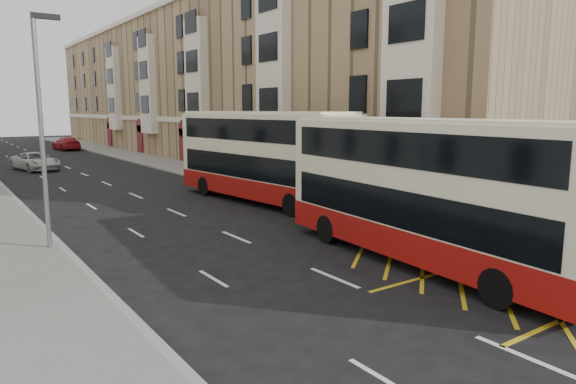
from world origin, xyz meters
TOP-DOWN VIEW (x-y plane):
  - ground at (0.00, 0.00)m, footprint 200.00×200.00m
  - pavement_right at (8.00, 30.00)m, footprint 4.00×120.00m
  - kerb_right at (6.00, 30.00)m, footprint 0.25×120.00m
  - kerb_left at (-6.00, 30.00)m, footprint 0.25×120.00m
  - road_markings at (0.00, 45.00)m, footprint 10.00×110.00m
  - terrace_right at (14.88, 45.38)m, footprint 10.75×79.00m
  - guard_railing at (6.25, 5.75)m, footprint 0.06×6.56m
  - street_lamp_near at (-6.35, 12.00)m, footprint 0.93×0.18m
  - double_decker_front at (3.35, 3.48)m, footprint 3.58×11.93m
  - double_decker_rear at (5.00, 16.03)m, footprint 3.96×12.43m
  - pedestrian_mid at (8.24, 2.94)m, footprint 0.97×0.89m
  - pedestrian_far at (6.72, 5.51)m, footprint 1.08×0.87m
  - white_van at (-2.58, 39.27)m, footprint 3.55×5.70m
  - car_red at (4.21, 60.42)m, footprint 2.64×5.64m

SIDE VIEW (x-z plane):
  - ground at x=0.00m, z-range 0.00..0.00m
  - road_markings at x=0.00m, z-range 0.00..0.01m
  - pavement_right at x=8.00m, z-range 0.00..0.15m
  - kerb_right at x=6.00m, z-range 0.00..0.15m
  - kerb_left at x=-6.00m, z-range 0.00..0.15m
  - white_van at x=-2.58m, z-range 0.00..1.47m
  - car_red at x=4.21m, z-range 0.00..1.59m
  - guard_railing at x=6.25m, z-range 0.35..1.36m
  - pedestrian_mid at x=8.24m, z-range 0.15..1.75m
  - pedestrian_far at x=6.72m, z-range 0.15..1.87m
  - double_decker_front at x=3.35m, z-range 0.04..4.73m
  - double_decker_rear at x=5.00m, z-range 0.04..4.92m
  - street_lamp_near at x=-6.35m, z-range 0.64..8.64m
  - terrace_right at x=14.88m, z-range -0.10..15.15m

